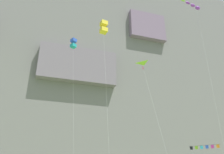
# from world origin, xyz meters

# --- Properties ---
(cliff_face) EXTENTS (180.00, 34.08, 61.29)m
(cliff_face) POSITION_xyz_m (-0.03, 60.17, 30.65)
(cliff_face) COLOR slate
(cliff_face) RESTS_ON ground
(kite_delta_mid_left) EXTENTS (1.62, 4.49, 15.08)m
(kite_delta_mid_left) POSITION_xyz_m (4.54, 19.03, 14.42)
(kite_delta_mid_left) COLOR #8CCC33
(kite_delta_mid_left) RESTS_ON ground
(kite_banner_low_right) EXTENTS (3.97, 7.42, 8.32)m
(kite_banner_low_right) POSITION_xyz_m (20.43, 30.57, 7.83)
(kite_banner_low_right) COLOR black
(kite_banner_low_right) RESTS_ON ground
(kite_windsock_front_field) EXTENTS (4.34, 3.07, 29.47)m
(kite_windsock_front_field) POSITION_xyz_m (15.07, 20.80, 29.08)
(kite_windsock_front_field) COLOR purple
(kite_windsock_front_field) RESTS_ON ground
(kite_box_high_right) EXTENTS (1.15, 2.25, 22.42)m
(kite_box_high_right) POSITION_xyz_m (-0.20, 21.10, 21.49)
(kite_box_high_right) COLOR yellow
(kite_box_high_right) RESTS_ON ground
(kite_box_near_cliff) EXTENTS (1.63, 4.52, 24.19)m
(kite_box_near_cliff) POSITION_xyz_m (-3.19, 29.14, 23.32)
(kite_box_near_cliff) COLOR blue
(kite_box_near_cliff) RESTS_ON ground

